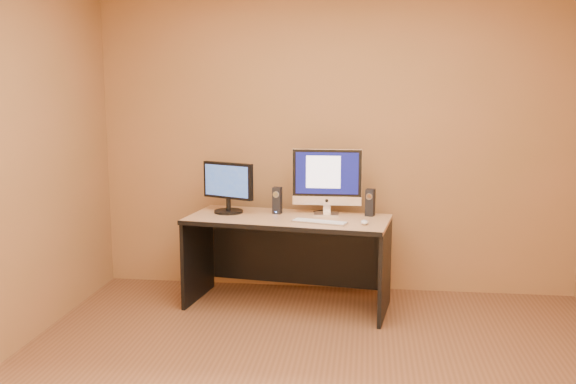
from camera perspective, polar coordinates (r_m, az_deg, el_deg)
name	(u,v)px	position (r m, az deg, el deg)	size (l,w,h in m)	color
walls	(316,168)	(3.41, 2.51, 2.15)	(4.00, 4.00, 2.60)	#93613B
desk	(288,262)	(5.07, -0.02, -6.26)	(1.55, 0.68, 0.72)	tan
imac	(327,181)	(5.07, 3.47, 0.96)	(0.55, 0.20, 0.53)	silver
second_monitor	(228,188)	(5.16, -5.34, 0.38)	(0.47, 0.23, 0.41)	black
speaker_left	(277,200)	(5.12, -0.96, -0.75)	(0.07, 0.07, 0.21)	black
speaker_right	(370,202)	(5.07, 7.32, -0.93)	(0.07, 0.07, 0.21)	black
keyboard	(320,222)	(4.79, 2.82, -2.66)	(0.42, 0.11, 0.02)	#B0B0B4
mouse	(364,222)	(4.77, 6.81, -2.66)	(0.06, 0.10, 0.03)	silver
cable_a	(323,212)	(5.20, 3.10, -1.77)	(0.01, 0.01, 0.21)	black
cable_b	(322,210)	(5.25, 3.01, -1.64)	(0.01, 0.01, 0.17)	black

